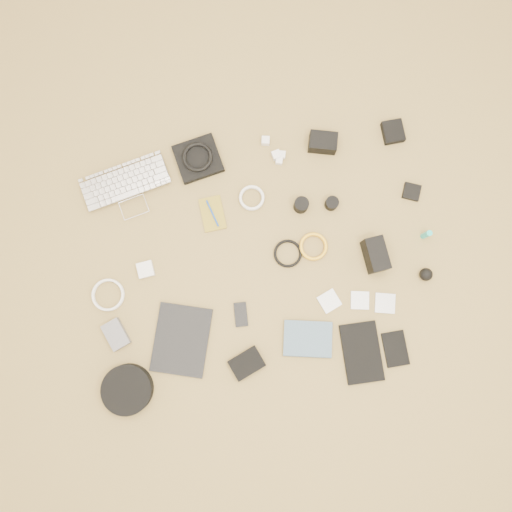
{
  "coord_description": "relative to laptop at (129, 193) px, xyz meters",
  "views": [
    {
      "loc": [
        -0.03,
        -0.22,
        2.04
      ],
      "look_at": [
        0.01,
        0.03,
        0.02
      ],
      "focal_mm": 35.0,
      "sensor_mm": 36.0,
      "label": 1
    }
  ],
  "objects": [
    {
      "name": "room_shell",
      "position": [
        0.48,
        -0.37,
        1.24
      ],
      "size": [
        4.04,
        4.04,
        2.58
      ],
      "color": "olive",
      "rests_on": "ground"
    },
    {
      "name": "cable_yellow",
      "position": [
        0.73,
        -0.32,
        -0.01
      ],
      "size": [
        0.14,
        0.14,
        0.01
      ],
      "primitive_type": "torus",
      "rotation": [
        0.0,
        0.0,
        -0.24
      ],
      "color": "gold",
      "rests_on": "ground"
    },
    {
      "name": "cable_white_a",
      "position": [
        0.5,
        -0.09,
        -0.01
      ],
      "size": [
        0.14,
        0.14,
        0.01
      ],
      "primitive_type": "torus",
      "rotation": [
        0.0,
        0.0,
        -0.35
      ],
      "color": "silver",
      "rests_on": "ground"
    },
    {
      "name": "cable_black",
      "position": [
        0.62,
        -0.34,
        -0.01
      ],
      "size": [
        0.12,
        0.12,
        0.01
      ],
      "primitive_type": "torus",
      "rotation": [
        0.0,
        0.0,
        0.01
      ],
      "color": "black",
      "rests_on": "ground"
    },
    {
      "name": "headphone_case",
      "position": [
        -0.09,
        -0.79,
        0.01
      ],
      "size": [
        0.24,
        0.24,
        0.05
      ],
      "primitive_type": "cylinder",
      "rotation": [
        0.0,
        0.0,
        -0.26
      ],
      "color": "black",
      "rests_on": "ground"
    },
    {
      "name": "flash",
      "position": [
        0.97,
        -0.4,
        0.04
      ],
      "size": [
        0.09,
        0.14,
        0.1
      ],
      "primitive_type": "cube",
      "rotation": [
        0.0,
        0.0,
        0.11
      ],
      "color": "black",
      "rests_on": "ground"
    },
    {
      "name": "card_reader",
      "position": [
        1.17,
        -0.15,
        -0.01
      ],
      "size": [
        0.09,
        0.09,
        0.02
      ],
      "primitive_type": "cube",
      "rotation": [
        0.0,
        0.0,
        -0.38
      ],
      "color": "black",
      "rests_on": "ground"
    },
    {
      "name": "air_blower",
      "position": [
        1.16,
        -0.5,
        0.01
      ],
      "size": [
        0.06,
        0.06,
        0.05
      ],
      "primitive_type": "sphere",
      "rotation": [
        0.0,
        0.0,
        0.15
      ],
      "color": "black",
      "rests_on": "ground"
    },
    {
      "name": "power_brick",
      "position": [
        0.03,
        -0.33,
        -0.0
      ],
      "size": [
        0.07,
        0.07,
        0.03
      ],
      "primitive_type": "cube",
      "rotation": [
        0.0,
        0.0,
        0.12
      ],
      "color": "silver",
      "rests_on": "ground"
    },
    {
      "name": "battery_charger",
      "position": [
        -0.11,
        -0.57,
        0.0
      ],
      "size": [
        0.11,
        0.13,
        0.03
      ],
      "primitive_type": "cube",
      "rotation": [
        0.0,
        0.0,
        0.4
      ],
      "color": "#5B5B60",
      "rests_on": "ground"
    },
    {
      "name": "cable_white_b",
      "position": [
        -0.13,
        -0.41,
        -0.01
      ],
      "size": [
        0.16,
        0.16,
        0.01
      ],
      "primitive_type": "torus",
      "rotation": [
        0.0,
        0.0,
        0.2
      ],
      "color": "silver",
      "rests_on": "ground"
    },
    {
      "name": "notebook_black_a",
      "position": [
        0.86,
        -0.78,
        -0.01
      ],
      "size": [
        0.15,
        0.24,
        0.02
      ],
      "primitive_type": "cube",
      "rotation": [
        0.0,
        0.0,
        0.01
      ],
      "color": "black",
      "rests_on": "ground"
    },
    {
      "name": "pen_blue",
      "position": [
        0.33,
        -0.13,
        -0.0
      ],
      "size": [
        0.04,
        0.12,
        0.01
      ],
      "primitive_type": "cylinder",
      "rotation": [
        1.57,
        0.0,
        0.3
      ],
      "color": "#133A9A",
      "rests_on": "notebook_olive"
    },
    {
      "name": "notebook_black_b",
      "position": [
        1.0,
        -0.78,
        -0.01
      ],
      "size": [
        0.1,
        0.14,
        0.01
      ],
      "primitive_type": "cube",
      "rotation": [
        0.0,
        0.0,
        0.03
      ],
      "color": "black",
      "rests_on": "ground"
    },
    {
      "name": "charger_b",
      "position": [
        0.63,
        0.08,
        0.0
      ],
      "size": [
        0.04,
        0.04,
        0.03
      ],
      "primitive_type": "cube",
      "rotation": [
        0.0,
        0.0,
        0.24
      ],
      "color": "silver",
      "rests_on": "ground"
    },
    {
      "name": "notebook_olive",
      "position": [
        0.33,
        -0.13,
        -0.01
      ],
      "size": [
        0.1,
        0.15,
        0.01
      ],
      "primitive_type": "cube",
      "rotation": [
        0.0,
        0.0,
        0.08
      ],
      "color": "olive",
      "rests_on": "ground"
    },
    {
      "name": "filter_case_mid",
      "position": [
        0.88,
        -0.57,
        -0.01
      ],
      "size": [
        0.08,
        0.08,
        0.01
      ],
      "primitive_type": "cube",
      "rotation": [
        0.0,
        0.0,
        -0.17
      ],
      "color": "silver",
      "rests_on": "ground"
    },
    {
      "name": "lens_a",
      "position": [
        0.7,
        -0.15,
        0.02
      ],
      "size": [
        0.07,
        0.07,
        0.06
      ],
      "primitive_type": "cylinder",
      "rotation": [
        0.0,
        0.0,
        0.09
      ],
      "color": "black",
      "rests_on": "ground"
    },
    {
      "name": "charger_d",
      "position": [
        0.64,
        0.06,
        -0.0
      ],
      "size": [
        0.03,
        0.03,
        0.03
      ],
      "primitive_type": "cube",
      "rotation": [
        0.0,
        0.0,
        -0.29
      ],
      "color": "silver",
      "rests_on": "ground"
    },
    {
      "name": "laptop",
      "position": [
        0.0,
        0.0,
        0.0
      ],
      "size": [
        0.41,
        0.33,
        0.03
      ],
      "primitive_type": "imported",
      "rotation": [
        0.0,
        0.0,
        0.23
      ],
      "color": "#B4B3B8",
      "rests_on": "ground"
    },
    {
      "name": "dslr_camera",
      "position": [
        0.83,
        0.1,
        0.02
      ],
      "size": [
        0.13,
        0.1,
        0.07
      ],
      "primitive_type": "cube",
      "rotation": [
        0.0,
        0.0,
        -0.24
      ],
      "color": "black",
      "rests_on": "ground"
    },
    {
      "name": "charger_a",
      "position": [
        0.59,
        0.15,
        0.0
      ],
      "size": [
        0.04,
        0.04,
        0.03
      ],
      "primitive_type": "cube",
      "rotation": [
        0.0,
        0.0,
        -0.19
      ],
      "color": "silver",
      "rests_on": "ground"
    },
    {
      "name": "filter_case_right",
      "position": [
        0.98,
        -0.59,
        -0.01
      ],
      "size": [
        0.1,
        0.1,
        0.01
      ],
      "primitive_type": "cube",
      "rotation": [
        0.0,
        0.0,
        -0.21
      ],
      "color": "silver",
      "rests_on": "ground"
    },
    {
      "name": "lens_cleaner",
      "position": [
        1.19,
        -0.34,
        0.03
      ],
      "size": [
        0.03,
        0.03,
        0.08
      ],
      "primitive_type": "cylinder",
      "rotation": [
        0.0,
        0.0,
        -0.43
      ],
      "color": "#1BB4AF",
      "rests_on": "ground"
    },
    {
      "name": "lens_pouch",
      "position": [
        1.13,
        0.12,
        0.0
      ],
      "size": [
        0.09,
        0.1,
        0.03
      ],
      "primitive_type": "cube",
      "rotation": [
        0.0,
        0.0,
        0.05
      ],
      "color": "black",
      "rests_on": "ground"
    },
    {
      "name": "charger_c",
      "position": [
        0.65,
        0.08,
        -0.0
      ],
      "size": [
        0.04,
        0.04,
        0.03
      ],
      "primitive_type": "cube",
      "rotation": [
        0.0,
        0.0,
        -0.23
      ],
      "color": "silver",
      "rests_on": "ground"
    },
    {
      "name": "headphones",
      "position": [
        0.3,
        0.11,
        0.03
      ],
      "size": [
        0.16,
        0.16,
        0.02
      ],
      "primitive_type": "torus",
      "rotation": [
        0.0,
        0.0,
        -0.32
      ],
      "color": "black",
      "rests_on": "headphone_pouch"
    },
    {
      "name": "headphone_pouch",
      "position": [
        0.3,
        0.11,
        0.0
      ],
      "size": [
        0.21,
        0.2,
        0.03
      ],
      "primitive_type": "cube",
      "rotation": [
        0.0,
        0.0,
        0.21
      ],
      "color": "black",
      "rests_on": "ground"
    },
    {
      "name": "paperback",
      "position": [
        0.64,
        -0.76,
        -0.0
      ],
      "size": [
        0.22,
        0.18,
        0.02
      ],
      "primitive_type": "imported",
      "rotation": [
        0.0,
        0.0,
        1.39
      ],
      "color": "#41596E",
      "rests_on": "ground"
    },
    {
      "name": "phone",
      "position": [
        0.4,
        -0.56,
        -0.01
      ],
      "size": [
        0.05,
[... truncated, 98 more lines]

